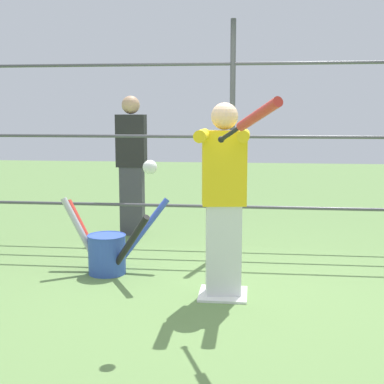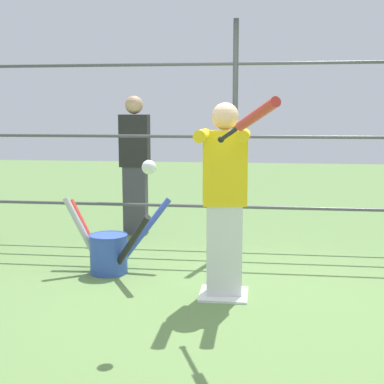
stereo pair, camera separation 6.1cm
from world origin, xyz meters
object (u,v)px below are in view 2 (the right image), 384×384
at_px(baseball_bat_swinging, 252,118).
at_px(bystander_behind_fence, 135,163).
at_px(bat_bucket, 109,250).
at_px(batter, 224,194).
at_px(softball_in_flight, 149,167).

xyz_separation_m(baseball_bat_swinging, bystander_behind_fence, (1.48, -3.01, -0.58)).
bearing_deg(bat_bucket, batter, 155.38).
bearing_deg(softball_in_flight, batter, -118.70).
relative_size(baseball_bat_swinging, softball_in_flight, 8.05).
distance_m(batter, bystander_behind_fence, 2.49).
bearing_deg(bat_bucket, bystander_behind_fence, -85.47).
distance_m(softball_in_flight, bystander_behind_fence, 3.09).
xyz_separation_m(softball_in_flight, bat_bucket, (0.68, -1.33, -0.94)).
height_order(softball_in_flight, bystander_behind_fence, bystander_behind_fence).
distance_m(baseball_bat_swinging, bat_bucket, 2.30).
relative_size(baseball_bat_swinging, bat_bucket, 0.73).
relative_size(batter, softball_in_flight, 16.62).
distance_m(batter, softball_in_flight, 0.98).
bearing_deg(batter, softball_in_flight, 61.30).
bearing_deg(baseball_bat_swinging, batter, -75.18).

